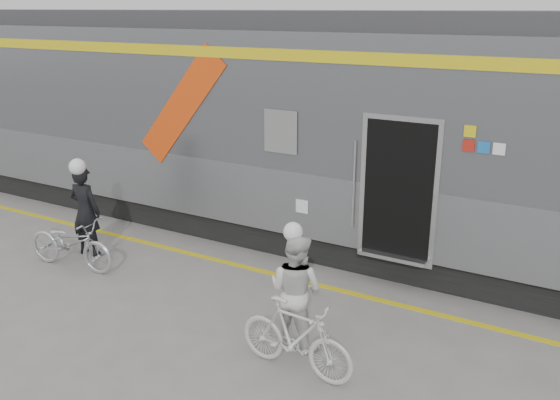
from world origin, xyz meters
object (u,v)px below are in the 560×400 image
Objects in this scene: woman at (296,290)px; bicycle_right at (296,337)px; bicycle_left at (71,243)px; man at (85,211)px.

woman reaches higher than bicycle_right.
bicycle_left is at bearing 1.01° from woman.
bicycle_right is at bearing -105.44° from bicycle_left.
man reaches higher than bicycle_right.
man is 1.05× the size of woman.
bicycle_right is (4.85, -1.32, -0.34)m from man.
bicycle_left is at bearing 84.50° from bicycle_right.
man reaches higher than bicycle_left.
woman is at bearing 32.58° from bicycle_right.
bicycle_left is 4.36m from woman.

